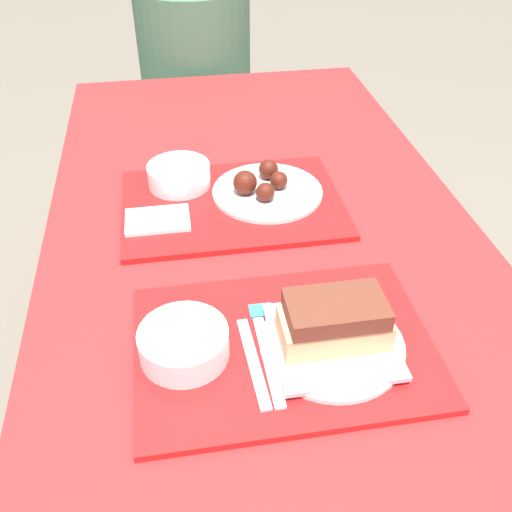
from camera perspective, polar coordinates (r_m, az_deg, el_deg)
ground_plane at (r=1.60m, az=1.10°, el=-21.71°), size 12.00×12.00×0.00m
picnic_table at (r=1.08m, az=1.52°, el=-3.97°), size 0.82×1.80×0.75m
picnic_bench_far at (r=2.15m, az=-4.16°, el=10.66°), size 0.78×0.28×0.47m
tray_near at (r=0.86m, az=2.78°, el=-8.98°), size 0.44×0.31×0.01m
tray_far at (r=1.15m, az=-2.37°, el=5.21°), size 0.44×0.31×0.01m
bowl_coleslaw_near at (r=0.83m, az=-7.24°, el=-8.53°), size 0.13×0.13×0.05m
brisket_sandwich_plate at (r=0.83m, az=7.75°, el=-7.36°), size 0.21×0.21×0.09m
plastic_fork_near at (r=0.82m, az=-0.27°, el=-10.55°), size 0.02×0.17×0.00m
plastic_knife_near at (r=0.83m, az=1.25°, el=-10.36°), size 0.02×0.17×0.00m
condiment_packet at (r=0.90m, az=0.47°, el=-5.52°), size 0.04×0.03×0.01m
bowl_coleslaw_far at (r=1.20m, az=-7.72°, el=8.14°), size 0.13×0.13×0.05m
wings_plate_far at (r=1.17m, az=0.86°, el=6.91°), size 0.23×0.23×0.06m
napkin_far at (r=1.11m, az=-9.82°, el=3.58°), size 0.12×0.09×0.01m
person_seated_across at (r=2.01m, az=-6.14°, el=19.20°), size 0.37×0.37×0.65m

